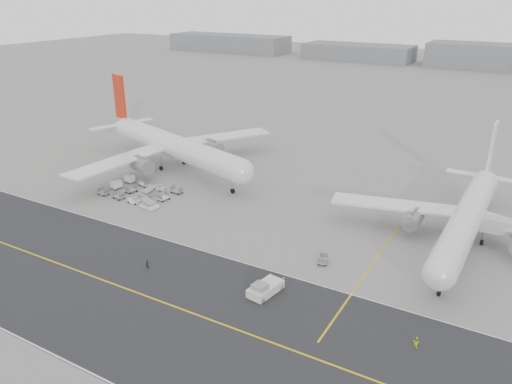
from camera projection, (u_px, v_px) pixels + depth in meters
The scene contains 10 objects.
ground at pixel (199, 242), 91.14m from camera, with size 700.00×700.00×0.00m, color gray.
taxiway at pixel (155, 299), 74.37m from camera, with size 220.00×59.00×0.03m.
horizon_buildings at pixel (508, 70), 286.31m from camera, with size 520.00×28.00×28.00m, color gray, non-canonical shape.
airliner_a at pixel (172, 145), 127.38m from camera, with size 58.36×57.23×20.81m.
airliner_b at pixel (468, 216), 89.60m from camera, with size 50.61×51.20×17.66m.
pushback_tug at pixel (265, 289), 75.41m from camera, with size 3.81×7.95×2.24m.
gse_cluster at pixel (140, 194), 112.65m from camera, with size 21.67×16.42×1.94m, color gray, non-canonical shape.
stray_dolly at pixel (323, 263), 84.22m from camera, with size 1.44×2.33×1.44m, color silver, non-canonical shape.
ground_crew_a at pixel (147, 264), 82.24m from camera, with size 0.59×0.39×1.61m, color black.
ground_crew_b at pixel (416, 342), 64.06m from camera, with size 0.79×0.62×1.63m, color #D1EC1B.
Camera 1 is at (49.35, -65.03, 42.85)m, focal length 35.00 mm.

